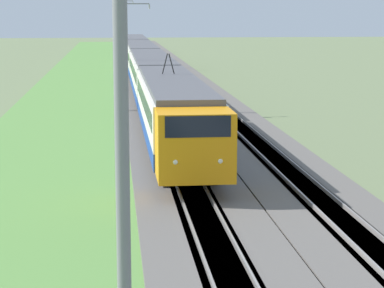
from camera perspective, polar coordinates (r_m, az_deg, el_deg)
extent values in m
cube|color=#605B56|center=(53.56, -2.86, 2.68)|extent=(240.00, 4.40, 0.30)
cube|color=#605B56|center=(53.98, 1.89, 2.74)|extent=(240.00, 4.40, 0.30)
cube|color=#4C4238|center=(53.56, -2.86, 2.68)|extent=(240.00, 1.57, 0.30)
cube|color=gray|center=(53.50, -3.43, 2.91)|extent=(240.00, 0.07, 0.15)
cube|color=gray|center=(53.56, -2.29, 2.92)|extent=(240.00, 0.07, 0.15)
cube|color=#4C4238|center=(53.98, 1.89, 2.74)|extent=(240.00, 1.57, 0.30)
cube|color=gray|center=(53.88, 1.32, 2.97)|extent=(240.00, 0.07, 0.15)
cube|color=gray|center=(54.03, 2.45, 2.98)|extent=(240.00, 0.07, 0.15)
cube|color=#5B8E42|center=(53.55, -8.65, 2.47)|extent=(240.00, 9.88, 0.12)
cube|color=orange|center=(27.23, 0.19, -0.06)|extent=(2.25, 2.77, 2.51)
cube|color=black|center=(26.76, 0.27, 1.59)|extent=(1.62, 2.31, 0.75)
sphere|color=#F2EAC6|center=(26.18, -1.28, -1.37)|extent=(0.20, 0.20, 0.20)
sphere|color=#F2EAC6|center=(26.36, 2.16, -1.30)|extent=(0.20, 0.20, 0.20)
cube|color=navy|center=(37.39, -1.49, 1.31)|extent=(18.13, 2.89, 0.70)
cube|color=silver|center=(37.22, -1.50, 3.23)|extent=(18.13, 2.89, 1.81)
cube|color=black|center=(37.20, -1.50, 3.45)|extent=(16.68, 2.91, 0.76)
cube|color=#515156|center=(37.11, -1.51, 4.81)|extent=(18.13, 2.66, 0.25)
cube|color=black|center=(37.49, -1.49, 0.37)|extent=(17.22, 2.46, 0.55)
cylinder|color=black|center=(30.30, -1.41, -1.67)|extent=(0.86, 0.12, 0.86)
cylinder|color=black|center=(30.40, 0.60, -1.63)|extent=(0.86, 0.12, 0.86)
cube|color=navy|center=(57.05, -3.07, 4.34)|extent=(20.38, 2.89, 0.70)
cube|color=silver|center=(56.94, -3.08, 5.60)|extent=(20.38, 2.89, 1.81)
cube|color=black|center=(56.92, -3.09, 5.75)|extent=(18.75, 2.91, 0.76)
cube|color=#515156|center=(56.86, -3.09, 6.64)|extent=(20.38, 2.66, 0.25)
cube|color=black|center=(57.11, -3.07, 3.72)|extent=(19.36, 2.46, 0.55)
cube|color=navy|center=(77.93, -3.88, 5.88)|extent=(20.38, 2.89, 0.70)
cube|color=silver|center=(77.84, -3.89, 6.80)|extent=(20.38, 2.89, 1.81)
cube|color=black|center=(77.84, -3.89, 6.91)|extent=(18.75, 2.91, 0.76)
cube|color=#515156|center=(77.79, -3.90, 7.56)|extent=(20.38, 2.66, 0.25)
cube|color=black|center=(77.97, -3.87, 5.42)|extent=(19.36, 2.46, 0.55)
cube|color=navy|center=(98.84, -4.34, 6.76)|extent=(20.38, 2.89, 0.70)
cube|color=silver|center=(98.78, -4.35, 7.49)|extent=(20.38, 2.89, 1.81)
cube|color=black|center=(98.77, -4.36, 7.58)|extent=(18.75, 2.91, 0.76)
cube|color=#515156|center=(98.74, -4.36, 8.09)|extent=(20.38, 2.66, 0.25)
cube|color=black|center=(98.88, -4.34, 6.40)|extent=(19.36, 2.46, 0.55)
cylinder|color=black|center=(39.74, -2.08, 6.13)|extent=(0.06, 0.33, 1.08)
cylinder|color=black|center=(39.77, -1.57, 6.14)|extent=(0.06, 0.33, 1.08)
cube|color=black|center=(30.54, -0.40, -3.27)|extent=(0.10, 0.10, 0.00)
cylinder|color=slate|center=(11.41, -5.30, -2.92)|extent=(0.22, 0.22, 9.00)
cylinder|color=slate|center=(51.65, -5.91, 6.90)|extent=(0.22, 0.22, 8.45)
cylinder|color=slate|center=(51.59, -4.63, 10.61)|extent=(0.08, 2.40, 0.08)
cylinder|color=#B2ADA8|center=(51.63, -3.27, 10.41)|extent=(0.10, 0.10, 0.30)
cylinder|color=slate|center=(92.06, -6.00, 8.51)|extent=(0.22, 0.22, 9.17)
cylinder|color=slate|center=(92.05, -5.28, 10.81)|extent=(0.08, 2.40, 0.08)
cylinder|color=#B2ADA8|center=(92.07, -4.52, 10.70)|extent=(0.10, 0.10, 0.30)
cylinder|color=slate|center=(132.51, -6.03, 8.89)|extent=(0.22, 0.22, 8.76)
cylinder|color=slate|center=(132.50, -5.53, 10.40)|extent=(0.08, 2.40, 0.08)
cylinder|color=#B2ADA8|center=(132.51, -5.00, 10.33)|extent=(0.10, 0.10, 0.30)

